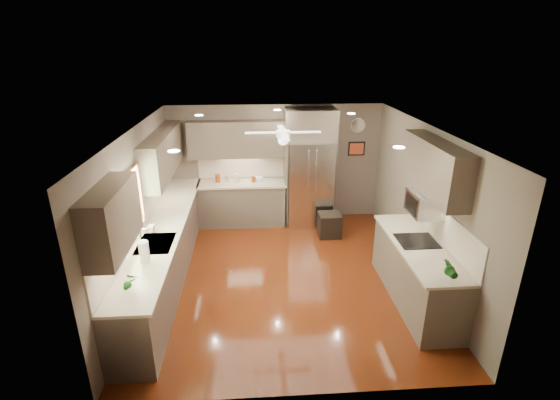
{
  "coord_description": "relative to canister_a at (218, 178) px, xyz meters",
  "views": [
    {
      "loc": [
        -0.47,
        -5.91,
        3.68
      ],
      "look_at": [
        -0.03,
        0.6,
        1.14
      ],
      "focal_mm": 26.0,
      "sensor_mm": 36.0,
      "label": 1
    }
  ],
  "objects": [
    {
      "name": "framed_print",
      "position": [
        2.97,
        0.24,
        0.53
      ],
      "size": [
        0.36,
        0.03,
        0.3
      ],
      "color": "black",
      "rests_on": "wall_back"
    },
    {
      "name": "right_run",
      "position": [
        3.15,
        -3.04,
        -0.54
      ],
      "size": [
        0.7,
        2.2,
        1.45
      ],
      "color": "brown",
      "rests_on": "ground"
    },
    {
      "name": "left_run",
      "position": [
        -0.73,
        -2.09,
        -0.54
      ],
      "size": [
        0.65,
        4.7,
        1.45
      ],
      "color": "brown",
      "rests_on": "ground"
    },
    {
      "name": "canister_c",
      "position": [
        0.4,
        -0.02,
        0.01
      ],
      "size": [
        0.12,
        0.12,
        0.17
      ],
      "primitive_type": "cylinder",
      "rotation": [
        0.0,
        0.0,
        -0.2
      ],
      "color": "#B9AD8B",
      "rests_on": "back_run"
    },
    {
      "name": "wall_front",
      "position": [
        1.22,
        -4.74,
        0.23
      ],
      "size": [
        4.5,
        0.0,
        4.5
      ],
      "primitive_type": "plane",
      "rotation": [
        -1.57,
        0.0,
        0.0
      ],
      "color": "#66584D",
      "rests_on": "ground"
    },
    {
      "name": "wall_back",
      "position": [
        1.22,
        0.26,
        0.23
      ],
      "size": [
        4.5,
        0.0,
        4.5
      ],
      "primitive_type": "plane",
      "rotation": [
        1.57,
        0.0,
        0.0
      ],
      "color": "#66584D",
      "rests_on": "ground"
    },
    {
      "name": "back_run",
      "position": [
        0.5,
        -0.03,
        -0.54
      ],
      "size": [
        1.85,
        0.65,
        1.45
      ],
      "color": "brown",
      "rests_on": "ground"
    },
    {
      "name": "soap_bottle",
      "position": [
        -0.83,
        -2.37,
        0.01
      ],
      "size": [
        0.09,
        0.09,
        0.18
      ],
      "primitive_type": "imported",
      "rotation": [
        0.0,
        0.0,
        -0.13
      ],
      "color": "white",
      "rests_on": "left_run"
    },
    {
      "name": "bowl",
      "position": [
        0.85,
        -0.02,
        -0.06
      ],
      "size": [
        0.24,
        0.24,
        0.05
      ],
      "primitive_type": "imported",
      "rotation": [
        0.0,
        0.0,
        -0.26
      ],
      "color": "#B9AD8B",
      "rests_on": "back_run"
    },
    {
      "name": "ceiling",
      "position": [
        1.22,
        -2.24,
        1.48
      ],
      "size": [
        5.0,
        5.0,
        0.0
      ],
      "primitive_type": "plane",
      "rotation": [
        3.14,
        0.0,
        0.0
      ],
      "color": "white",
      "rests_on": "ground"
    },
    {
      "name": "recessed_lights",
      "position": [
        1.18,
        -1.84,
        1.47
      ],
      "size": [
        2.84,
        3.14,
        0.01
      ],
      "color": "white",
      "rests_on": "ceiling"
    },
    {
      "name": "wall_clock",
      "position": [
        2.97,
        0.24,
        1.03
      ],
      "size": [
        0.3,
        0.03,
        0.3
      ],
      "color": "white",
      "rests_on": "wall_back"
    },
    {
      "name": "paper_towel",
      "position": [
        -0.73,
        -3.27,
        0.06
      ],
      "size": [
        0.13,
        0.13,
        0.33
      ],
      "color": "white",
      "rests_on": "left_run"
    },
    {
      "name": "refrigerator",
      "position": [
        1.92,
        -0.08,
        0.17
      ],
      "size": [
        1.06,
        0.75,
        2.45
      ],
      "color": "silver",
      "rests_on": "ground"
    },
    {
      "name": "potted_plant_right",
      "position": [
        3.12,
        -3.99,
        0.07
      ],
      "size": [
        0.18,
        0.14,
        0.31
      ],
      "primitive_type": "imported",
      "rotation": [
        0.0,
        0.0,
        0.04
      ],
      "color": "#175117",
      "rests_on": "right_run"
    },
    {
      "name": "microwave",
      "position": [
        3.25,
        -2.79,
        0.46
      ],
      "size": [
        0.43,
        0.55,
        0.34
      ],
      "color": "silver",
      "rests_on": "wall_right"
    },
    {
      "name": "potted_plant_left",
      "position": [
        -0.72,
        -3.98,
        0.07
      ],
      "size": [
        0.16,
        0.11,
        0.3
      ],
      "primitive_type": "imported",
      "rotation": [
        0.0,
        0.0,
        -0.05
      ],
      "color": "#175117",
      "rests_on": "left_run"
    },
    {
      "name": "canister_b",
      "position": [
        0.2,
        0.01,
        -0.01
      ],
      "size": [
        0.1,
        0.1,
        0.12
      ],
      "primitive_type": "cylinder",
      "rotation": [
        0.0,
        0.0,
        -0.32
      ],
      "color": "silver",
      "rests_on": "back_run"
    },
    {
      "name": "stool",
      "position": [
        2.26,
        -0.77,
        -0.78
      ],
      "size": [
        0.45,
        0.45,
        0.5
      ],
      "color": "black",
      "rests_on": "ground"
    },
    {
      "name": "window",
      "position": [
        -1.0,
        -2.74,
        0.53
      ],
      "size": [
        0.05,
        1.12,
        0.92
      ],
      "color": "#BFF2B2",
      "rests_on": "wall_left"
    },
    {
      "name": "canister_a",
      "position": [
        0.0,
        0.0,
        0.0
      ],
      "size": [
        0.14,
        0.14,
        0.17
      ],
      "primitive_type": "cylinder",
      "rotation": [
        0.0,
        0.0,
        -0.4
      ],
      "color": "maroon",
      "rests_on": "back_run"
    },
    {
      "name": "wall_left",
      "position": [
        -1.03,
        -2.24,
        0.23
      ],
      "size": [
        0.0,
        5.0,
        5.0
      ],
      "primitive_type": "plane",
      "rotation": [
        1.57,
        0.0,
        1.57
      ],
      "color": "#66584D",
      "rests_on": "ground"
    },
    {
      "name": "ceiling_fan",
      "position": [
        1.22,
        -1.94,
        1.31
      ],
      "size": [
        1.18,
        1.18,
        0.32
      ],
      "color": "white",
      "rests_on": "ceiling"
    },
    {
      "name": "floor",
      "position": [
        1.22,
        -2.24,
        -1.02
      ],
      "size": [
        5.0,
        5.0,
        0.0
      ],
      "primitive_type": "plane",
      "color": "#442209",
      "rests_on": "ground"
    },
    {
      "name": "sink",
      "position": [
        -0.71,
        -2.74,
        -0.11
      ],
      "size": [
        0.5,
        0.7,
        0.32
      ],
      "color": "silver",
      "rests_on": "left_run"
    },
    {
      "name": "wall_right",
      "position": [
        3.47,
        -2.24,
        0.23
      ],
      "size": [
        0.0,
        5.0,
        5.0
      ],
      "primitive_type": "plane",
      "rotation": [
        1.57,
        0.0,
        -1.57
      ],
      "color": "#66584D",
      "rests_on": "ground"
    },
    {
      "name": "canister_d",
      "position": [
        0.74,
        -0.04,
        -0.02
      ],
      "size": [
        0.1,
        0.1,
        0.12
      ],
      "primitive_type": "cylinder",
      "rotation": [
        0.0,
        0.0,
        -0.32
      ],
      "color": "maroon",
      "rests_on": "back_run"
    },
    {
      "name": "uppers",
      "position": [
        0.48,
        -1.53,
        0.85
      ],
      "size": [
        4.5,
        4.7,
        0.95
      ],
      "color": "brown",
      "rests_on": "wall_left"
    }
  ]
}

